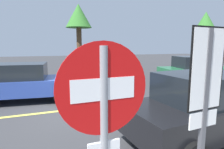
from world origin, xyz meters
TOP-DOWN VIEW (x-y plane):
  - ground_plane at (0.00, 0.00)m, footprint 80.00×80.00m
  - lane_marking_centre at (3.00, 0.00)m, footprint 28.00×0.16m
  - stop_sign at (-0.70, -5.28)m, footprint 0.76×0.07m
  - speed_limit_sign at (0.66, -5.00)m, footprint 0.54×0.06m
  - car_green_crossing at (7.67, 2.32)m, footprint 4.66×2.67m
  - car_blue_approaching at (-1.93, 1.88)m, footprint 4.58×2.42m
  - car_black_far_lane at (2.61, -3.29)m, footprint 4.49×2.24m
  - tree_left_verge at (1.46, 7.39)m, footprint 1.89×1.89m
  - tree_centre_verge at (14.28, 8.20)m, footprint 2.01×2.01m

SIDE VIEW (x-z plane):
  - ground_plane at x=0.00m, z-range 0.00..0.00m
  - lane_marking_centre at x=3.00m, z-range 0.00..0.01m
  - car_blue_approaching at x=-1.93m, z-range 0.01..1.60m
  - car_black_far_lane at x=2.61m, z-range 0.00..1.66m
  - car_green_crossing at x=7.67m, z-range 0.00..1.68m
  - stop_sign at x=-0.70m, z-range 0.43..2.77m
  - speed_limit_sign at x=0.66m, z-range 0.50..3.02m
  - tree_left_verge at x=1.46m, z-range 1.61..6.92m
  - tree_centre_verge at x=14.28m, z-range 1.83..7.49m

